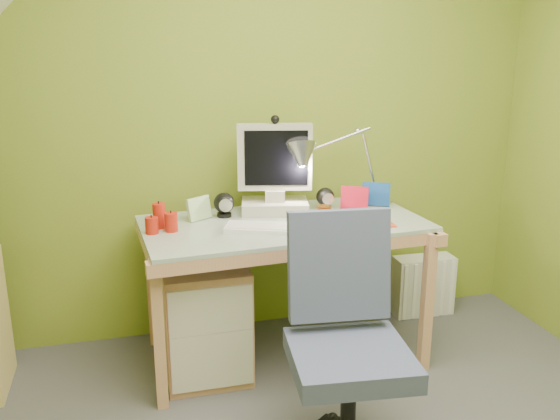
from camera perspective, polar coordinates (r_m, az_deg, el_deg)
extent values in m
cube|color=olive|center=(3.22, -2.76, 8.84)|extent=(3.20, 0.01, 2.40)
cube|color=white|center=(2.77, -0.47, -1.81)|extent=(0.49, 0.31, 0.02)
cube|color=red|center=(2.92, 8.31, -1.25)|extent=(0.26, 0.19, 0.01)
ellipsoid|color=white|center=(2.92, 8.32, -0.98)|extent=(0.11, 0.07, 0.04)
cylinder|color=#984716|center=(2.89, 4.23, -0.45)|extent=(0.07, 0.07, 0.09)
cube|color=#A91227|center=(3.15, 7.19, 1.16)|extent=(0.14, 0.08, 0.12)
cube|color=#164497|center=(3.24, 9.23, 1.51)|extent=(0.14, 0.08, 0.13)
cube|color=#ACD08F|center=(2.97, -7.81, 0.15)|extent=(0.12, 0.09, 0.11)
cube|color=silver|center=(3.70, 13.58, -7.05)|extent=(0.36, 0.15, 0.36)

